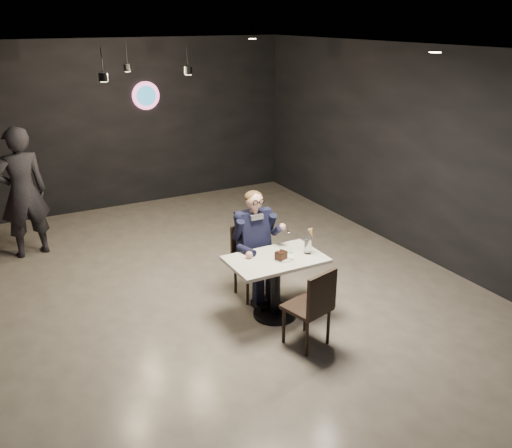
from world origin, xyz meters
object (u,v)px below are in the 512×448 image
seated_man (253,244)px  main_table (275,287)px  chair_near (307,306)px  chair_far (253,263)px  passerby (23,193)px  sundae_glass (308,246)px

seated_man → main_table: bearing=-90.0°
chair_near → seated_man: size_ratio=0.64×
chair_far → seated_man: bearing=-90.0°
chair_near → passerby: size_ratio=0.48×
seated_man → passerby: bearing=130.5°
chair_far → passerby: 3.61m
chair_far → seated_man: size_ratio=0.64×
seated_man → chair_near: bearing=-90.0°
chair_far → main_table: bearing=-90.0°
chair_far → chair_near: 1.22m
passerby → main_table: bearing=116.4°
sundae_glass → passerby: size_ratio=0.10×
main_table → seated_man: 0.65m
main_table → chair_near: size_ratio=1.20×
main_table → sundae_glass: sundae_glass is taller
chair_far → chair_near: bearing=-90.0°
chair_near → sundae_glass: (0.39, 0.61, 0.39)m
sundae_glass → chair_near: bearing=-123.1°
sundae_glass → passerby: 4.30m
main_table → sundae_glass: (0.39, -0.06, 0.47)m
seated_man → sundae_glass: seated_man is taller
main_table → sundae_glass: size_ratio=5.72×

